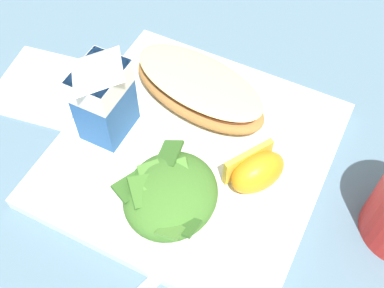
# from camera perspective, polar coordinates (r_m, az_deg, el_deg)

# --- Properties ---
(ground) EXTENTS (3.00, 3.00, 0.00)m
(ground) POSITION_cam_1_polar(r_m,az_deg,el_deg) (0.53, 0.00, -1.60)
(ground) COLOR slate
(white_plate) EXTENTS (0.28, 0.28, 0.02)m
(white_plate) POSITION_cam_1_polar(r_m,az_deg,el_deg) (0.52, 0.00, -1.12)
(white_plate) COLOR white
(white_plate) RESTS_ON ground
(cheesy_pizza_bread) EXTENTS (0.11, 0.18, 0.04)m
(cheesy_pizza_bread) POSITION_cam_1_polar(r_m,az_deg,el_deg) (0.55, 0.82, 6.60)
(cheesy_pizza_bread) COLOR #A87038
(cheesy_pizza_bread) RESTS_ON white_plate
(green_salad_pile) EXTENTS (0.10, 0.10, 0.04)m
(green_salad_pile) POSITION_cam_1_polar(r_m,az_deg,el_deg) (0.47, -2.60, -6.03)
(green_salad_pile) COLOR #3D7028
(green_salad_pile) RESTS_ON white_plate
(milk_carton) EXTENTS (0.06, 0.05, 0.11)m
(milk_carton) POSITION_cam_1_polar(r_m,az_deg,el_deg) (0.50, -10.62, 6.08)
(milk_carton) COLOR #23569E
(milk_carton) RESTS_ON white_plate
(orange_wedge_front) EXTENTS (0.07, 0.06, 0.04)m
(orange_wedge_front) POSITION_cam_1_polar(r_m,az_deg,el_deg) (0.48, 7.69, -3.18)
(orange_wedge_front) COLOR orange
(orange_wedge_front) RESTS_ON white_plate
(paper_napkin) EXTENTS (0.13, 0.13, 0.00)m
(paper_napkin) POSITION_cam_1_polar(r_m,az_deg,el_deg) (0.62, -17.34, 6.65)
(paper_napkin) COLOR white
(paper_napkin) RESTS_ON ground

